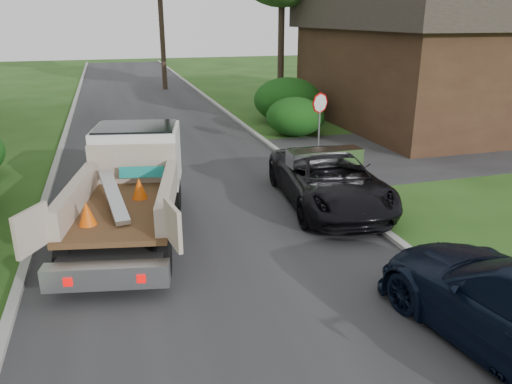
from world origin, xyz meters
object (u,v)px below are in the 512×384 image
at_px(house_right, 429,58).
at_px(flatbed_truck, 133,177).
at_px(black_pickup, 329,180).
at_px(stop_sign, 320,112).

height_order(house_right, flatbed_truck, house_right).
bearing_deg(flatbed_truck, black_pickup, 9.29).
bearing_deg(black_pickup, flatbed_truck, -175.95).
relative_size(house_right, flatbed_truck, 2.01).
xyz_separation_m(stop_sign, black_pickup, (-1.60, -4.50, -1.03)).
distance_m(stop_sign, black_pickup, 4.89).
bearing_deg(stop_sign, house_right, 32.66).
height_order(stop_sign, black_pickup, stop_sign).
relative_size(flatbed_truck, black_pickup, 1.20).
bearing_deg(flatbed_truck, house_right, 43.56).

